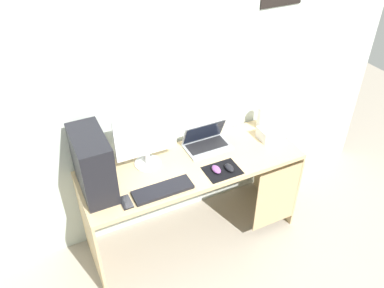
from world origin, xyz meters
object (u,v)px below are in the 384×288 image
Objects in this scene: monitor at (146,139)px; mouse_left at (216,169)px; laptop at (206,142)px; speaker at (263,117)px; pc_tower at (93,164)px; keyboard at (163,190)px; projector at (271,133)px; cell_phone at (126,202)px; mouse_right at (229,168)px.

mouse_left is at bearing -35.31° from monitor.
laptop reaches higher than speaker.
pc_tower is 0.42m from monitor.
pc_tower is 1.06× the size of keyboard.
projector is (0.53, -0.13, 0.01)m from laptop.
monitor is at bearing -178.41° from laptop.
speaker is at bearing 19.02° from keyboard.
projector is at bearing -97.13° from speaker.
keyboard is 3.23× the size of cell_phone.
speaker is at bearing 34.79° from mouse_right.
mouse_left is (0.43, 0.02, 0.01)m from keyboard.
mouse_right is at bearing -145.21° from speaker.
laptop is 0.32m from mouse_left.
pc_tower is at bearing 179.32° from projector.
mouse_left reaches higher than keyboard.
mouse_left is at bearing 2.66° from keyboard.
cell_phone is (-0.77, -0.33, -0.04)m from laptop.
mouse_right is 0.79m from cell_phone.
cell_phone is at bearing -157.07° from laptop.
mouse_left is 0.69m from cell_phone.
pc_tower is 0.96× the size of monitor.
keyboard is 0.43m from mouse_left.
speaker is at bearing 5.61° from pc_tower.
cell_phone is at bearing -164.67° from speaker.
mouse_left is (-0.61, -0.18, -0.03)m from projector.
keyboard is (0.40, -0.22, -0.21)m from pc_tower.
pc_tower is 1.47m from speaker.
pc_tower is 0.97m from mouse_right.
monitor reaches higher than keyboard.
pc_tower is at bearing 166.26° from mouse_right.
mouse_right is (-0.53, -0.37, -0.08)m from speaker.
speaker reaches higher than mouse_right.
mouse_left is (-0.08, -0.31, -0.02)m from laptop.
speaker is 2.08× the size of mouse_right.
laptop is 1.78× the size of projector.
laptop is (0.50, 0.01, -0.19)m from monitor.
monitor is 0.48m from cell_phone.
projector is at bearing 22.24° from mouse_right.
keyboard is (-0.51, -0.33, -0.03)m from laptop.
cell_phone is (-1.32, -0.36, -0.09)m from speaker.
keyboard is at bearing -92.21° from monitor.
speaker is 1.53× the size of cell_phone.
mouse_right reaches higher than keyboard.
monitor reaches higher than speaker.
projector reaches higher than keyboard.
speaker is (1.04, 0.05, -0.13)m from monitor.
projector is 0.63m from mouse_left.
pc_tower is 0.50m from keyboard.
speaker is 1.37m from cell_phone.
mouse_left is (0.83, -0.20, -0.20)m from pc_tower.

